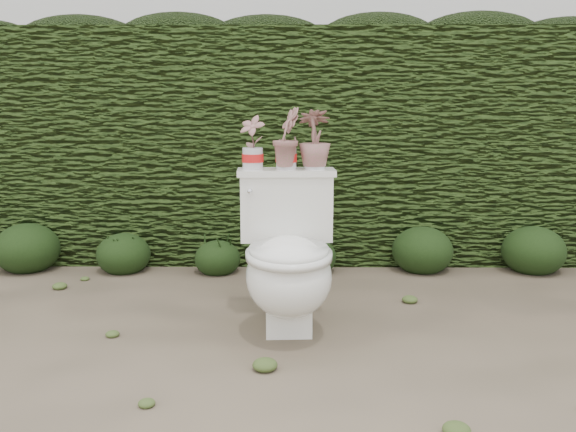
{
  "coord_description": "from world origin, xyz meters",
  "views": [
    {
      "loc": [
        0.15,
        -2.94,
        1.12
      ],
      "look_at": [
        0.12,
        0.07,
        0.55
      ],
      "focal_mm": 38.0,
      "sensor_mm": 36.0,
      "label": 1
    }
  ],
  "objects_px": {
    "potted_plant_left": "(253,144)",
    "potted_plant_center": "(286,140)",
    "potted_plant_right": "(315,141)",
    "toilet": "(288,261)"
  },
  "relations": [
    {
      "from": "potted_plant_left",
      "to": "potted_plant_center",
      "type": "height_order",
      "value": "potted_plant_center"
    },
    {
      "from": "toilet",
      "to": "potted_plant_center",
      "type": "distance_m",
      "value": 0.62
    },
    {
      "from": "potted_plant_center",
      "to": "potted_plant_left",
      "type": "bearing_deg",
      "value": 104.03
    },
    {
      "from": "potted_plant_left",
      "to": "potted_plant_center",
      "type": "distance_m",
      "value": 0.17
    },
    {
      "from": "potted_plant_left",
      "to": "potted_plant_center",
      "type": "xyz_separation_m",
      "value": [
        0.17,
        0.01,
        0.02
      ]
    },
    {
      "from": "potted_plant_center",
      "to": "potted_plant_right",
      "type": "bearing_deg",
      "value": -75.97
    },
    {
      "from": "potted_plant_left",
      "to": "potted_plant_right",
      "type": "xyz_separation_m",
      "value": [
        0.32,
        0.02,
        0.01
      ]
    },
    {
      "from": "toilet",
      "to": "potted_plant_left",
      "type": "relative_size",
      "value": 3.0
    },
    {
      "from": "toilet",
      "to": "potted_plant_right",
      "type": "height_order",
      "value": "potted_plant_right"
    },
    {
      "from": "potted_plant_center",
      "to": "potted_plant_right",
      "type": "relative_size",
      "value": 1.04
    }
  ]
}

